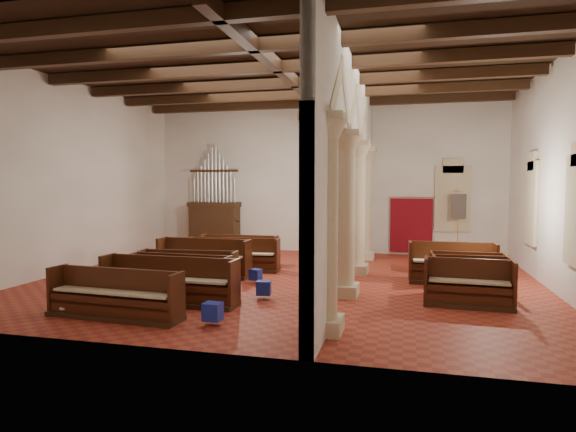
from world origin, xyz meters
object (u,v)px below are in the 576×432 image
(processional_banner, at_px, (458,237))
(aisle_pew_0, at_px, (468,291))
(lectern, at_px, (233,236))
(pipe_organ, at_px, (215,217))
(nave_pew_0, at_px, (115,302))

(processional_banner, bearing_deg, aisle_pew_0, -117.03)
(lectern, xyz_separation_m, processional_banner, (8.86, -0.16, 0.24))
(lectern, bearing_deg, processional_banner, 16.24)
(pipe_organ, height_order, nave_pew_0, pipe_organ)
(aisle_pew_0, bearing_deg, processional_banner, 89.56)
(pipe_organ, bearing_deg, lectern, -0.91)
(lectern, distance_m, aisle_pew_0, 11.13)
(lectern, relative_size, aisle_pew_0, 0.71)
(processional_banner, height_order, nave_pew_0, processional_banner)
(processional_banner, bearing_deg, nave_pew_0, -151.36)
(processional_banner, xyz_separation_m, aisle_pew_0, (-0.46, -7.14, -0.46))
(lectern, bearing_deg, aisle_pew_0, -23.71)
(nave_pew_0, bearing_deg, pipe_organ, 104.44)
(lectern, height_order, nave_pew_0, lectern)
(nave_pew_0, distance_m, aisle_pew_0, 7.78)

